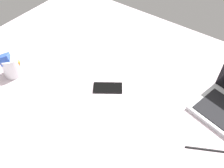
{
  "coord_description": "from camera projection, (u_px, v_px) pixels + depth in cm",
  "views": [
    {
      "loc": [
        44.56,
        -62.26,
        106.36
      ],
      "look_at": [
        -0.57,
        -0.94,
        24.0
      ],
      "focal_mm": 39.1,
      "sensor_mm": 36.0,
      "label": 1
    }
  ],
  "objects": [
    {
      "name": "bed_mattress",
      "position": [
        114.0,
        103.0,
        1.23
      ],
      "size": [
        180.0,
        140.0,
        18.0
      ],
      "primitive_type": "cube",
      "color": "silver",
      "rests_on": "ground"
    },
    {
      "name": "charger_cable",
      "position": [
        207.0,
        150.0,
        0.96
      ],
      "size": [
        15.27,
        8.55,
        0.6
      ],
      "primitive_type": "cube",
      "rotation": [
        0.0,
        0.0,
        0.49
      ],
      "color": "black",
      "rests_on": "bed_mattress"
    },
    {
      "name": "snack_cup",
      "position": [
        11.0,
        65.0,
        1.21
      ],
      "size": [
        9.0,
        9.67,
        14.14
      ],
      "color": "silver",
      "rests_on": "bed_mattress"
    },
    {
      "name": "cell_phone",
      "position": [
        107.0,
        88.0,
        1.18
      ],
      "size": [
        15.36,
        13.62,
        0.8
      ],
      "primitive_type": "cube",
      "rotation": [
        0.0,
        0.0,
        2.18
      ],
      "color": "black",
      "rests_on": "bed_mattress"
    }
  ]
}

